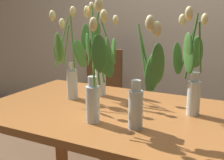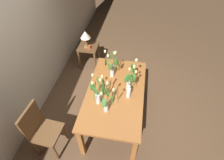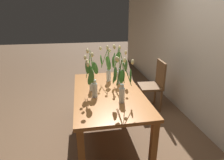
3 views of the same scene
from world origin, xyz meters
name	(u,v)px [view 1 (image 1 of 3)]	position (x,y,z in m)	size (l,w,h in m)	color
room_wall_rear	(189,4)	(0.00, 1.51, 1.35)	(9.00, 0.10, 2.70)	beige
dining_table	(124,127)	(0.00, 0.00, 0.65)	(1.60, 0.90, 0.74)	#A3602D
tulip_vase_0	(69,67)	(-0.39, 0.06, 0.94)	(0.24, 0.20, 0.56)	silver
tulip_vase_1	(141,94)	(0.18, -0.21, 0.92)	(0.17, 0.14, 0.52)	silver
tulip_vase_2	(98,59)	(-0.28, 0.21, 0.98)	(0.22, 0.24, 0.59)	silver
tulip_vase_3	(191,72)	(0.32, 0.11, 0.97)	(0.17, 0.26, 0.55)	silver
tulip_vase_4	(97,80)	(-0.04, -0.22, 0.95)	(0.16, 0.20, 0.59)	silver
dining_chair	(99,91)	(-0.72, 0.99, 0.52)	(0.43, 0.43, 0.93)	brown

